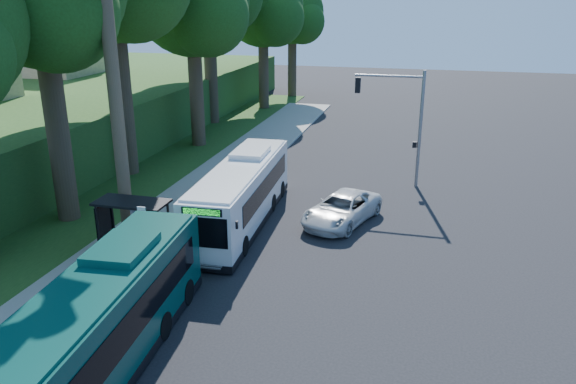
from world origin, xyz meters
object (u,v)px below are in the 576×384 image
(bus_shelter, at_px, (129,215))
(white_bus, at_px, (242,192))
(pickup, at_px, (342,209))
(teal_bus, at_px, (100,323))

(bus_shelter, bearing_deg, white_bus, 51.54)
(white_bus, bearing_deg, pickup, 11.69)
(bus_shelter, distance_m, teal_bus, 8.61)
(white_bus, xyz_separation_m, pickup, (4.91, 1.28, -0.92))
(pickup, bearing_deg, bus_shelter, -127.39)
(teal_bus, xyz_separation_m, pickup, (5.14, 13.80, -0.95))
(teal_bus, bearing_deg, pickup, 65.13)
(white_bus, bearing_deg, teal_bus, -93.96)
(teal_bus, distance_m, pickup, 14.76)
(bus_shelter, relative_size, teal_bus, 0.27)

